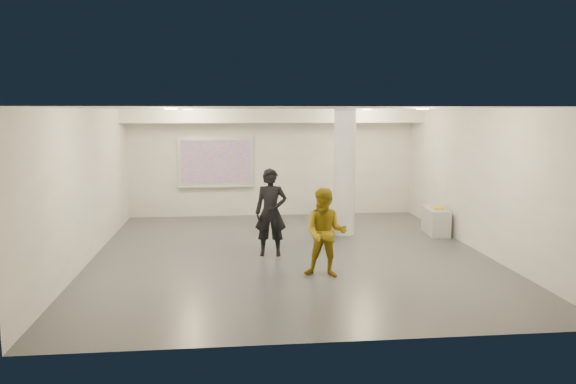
{
  "coord_description": "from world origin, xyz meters",
  "views": [
    {
      "loc": [
        -1.24,
        -11.26,
        2.94
      ],
      "look_at": [
        0.0,
        0.4,
        1.25
      ],
      "focal_mm": 35.0,
      "sensor_mm": 36.0,
      "label": 1
    }
  ],
  "objects": [
    {
      "name": "soffit_band",
      "position": [
        0.0,
        3.95,
        2.82
      ],
      "size": [
        8.0,
        1.1,
        0.36
      ],
      "primitive_type": "cube",
      "color": "silver",
      "rests_on": "ceiling"
    },
    {
      "name": "wall_back",
      "position": [
        0.0,
        4.5,
        1.5
      ],
      "size": [
        8.0,
        0.01,
        3.0
      ],
      "primitive_type": "cube",
      "color": "beige",
      "rests_on": "floor"
    },
    {
      "name": "downlight_sw",
      "position": [
        -2.2,
        -1.5,
        2.98
      ],
      "size": [
        0.22,
        0.22,
        0.02
      ],
      "primitive_type": "cylinder",
      "color": "#F0C482",
      "rests_on": "ceiling"
    },
    {
      "name": "man",
      "position": [
        0.46,
        -1.61,
        0.8
      ],
      "size": [
        0.92,
        0.81,
        1.6
      ],
      "primitive_type": "imported",
      "rotation": [
        0.0,
        0.0,
        -0.31
      ],
      "color": "#9C7E12",
      "rests_on": "floor"
    },
    {
      "name": "wall_right",
      "position": [
        4.0,
        0.0,
        1.5
      ],
      "size": [
        0.01,
        9.0,
        3.0
      ],
      "primitive_type": "cube",
      "color": "beige",
      "rests_on": "floor"
    },
    {
      "name": "wall_front",
      "position": [
        0.0,
        -4.5,
        1.5
      ],
      "size": [
        8.0,
        0.01,
        3.0
      ],
      "primitive_type": "cube",
      "color": "beige",
      "rests_on": "floor"
    },
    {
      "name": "cardboard_front",
      "position": [
        1.01,
        1.53,
        0.25
      ],
      "size": [
        0.5,
        0.34,
        0.5
      ],
      "primitive_type": "cube",
      "rotation": [
        -0.3,
        0.0,
        0.35
      ],
      "color": "olive",
      "rests_on": "floor"
    },
    {
      "name": "credenza",
      "position": [
        3.72,
        1.6,
        0.31
      ],
      "size": [
        0.54,
        1.1,
        0.62
      ],
      "primitive_type": "cube",
      "rotation": [
        0.0,
        0.0,
        -0.09
      ],
      "color": "#9FA1A4",
      "rests_on": "floor"
    },
    {
      "name": "postit_pad",
      "position": [
        3.75,
        1.59,
        0.64
      ],
      "size": [
        0.27,
        0.35,
        0.03
      ],
      "primitive_type": "cube",
      "rotation": [
        0.0,
        0.0,
        -0.06
      ],
      "color": "yellow",
      "rests_on": "credenza"
    },
    {
      "name": "ceiling",
      "position": [
        0.0,
        0.0,
        3.0
      ],
      "size": [
        8.0,
        9.0,
        0.01
      ],
      "primitive_type": "cube",
      "color": "white",
      "rests_on": "floor"
    },
    {
      "name": "downlight_ne",
      "position": [
        2.2,
        2.5,
        2.98
      ],
      "size": [
        0.22,
        0.22,
        0.02
      ],
      "primitive_type": "cylinder",
      "color": "#F0C482",
      "rests_on": "ceiling"
    },
    {
      "name": "downlight_se",
      "position": [
        2.2,
        -1.5,
        2.98
      ],
      "size": [
        0.22,
        0.22,
        0.02
      ],
      "primitive_type": "cylinder",
      "color": "#F0C482",
      "rests_on": "ceiling"
    },
    {
      "name": "floor",
      "position": [
        0.0,
        0.0,
        0.0
      ],
      "size": [
        8.0,
        9.0,
        0.01
      ],
      "primitive_type": "cube",
      "color": "#383B40",
      "rests_on": "ground"
    },
    {
      "name": "woman",
      "position": [
        -0.4,
        -0.02,
        0.9
      ],
      "size": [
        0.7,
        0.51,
        1.79
      ],
      "primitive_type": "imported",
      "rotation": [
        0.0,
        0.0,
        -0.13
      ],
      "color": "black",
      "rests_on": "floor"
    },
    {
      "name": "column",
      "position": [
        1.5,
        1.8,
        1.5
      ],
      "size": [
        0.52,
        0.52,
        3.0
      ],
      "primitive_type": "cylinder",
      "color": "silver",
      "rests_on": "floor"
    },
    {
      "name": "wall_left",
      "position": [
        -4.0,
        0.0,
        1.5
      ],
      "size": [
        0.01,
        9.0,
        3.0
      ],
      "primitive_type": "cube",
      "color": "beige",
      "rests_on": "floor"
    },
    {
      "name": "downlight_nw",
      "position": [
        -2.2,
        2.5,
        2.98
      ],
      "size": [
        0.22,
        0.22,
        0.02
      ],
      "primitive_type": "cylinder",
      "color": "#F0C482",
      "rests_on": "ceiling"
    },
    {
      "name": "projection_screen",
      "position": [
        -1.6,
        4.45,
        1.53
      ],
      "size": [
        2.1,
        0.13,
        1.42
      ],
      "color": "silver",
      "rests_on": "wall_back"
    },
    {
      "name": "cardboard_back",
      "position": [
        0.97,
        1.63,
        0.26
      ],
      "size": [
        0.49,
        0.2,
        0.51
      ],
      "primitive_type": "cube",
      "rotation": [
        -0.25,
        0.0,
        -0.07
      ],
      "color": "olive",
      "rests_on": "floor"
    }
  ]
}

